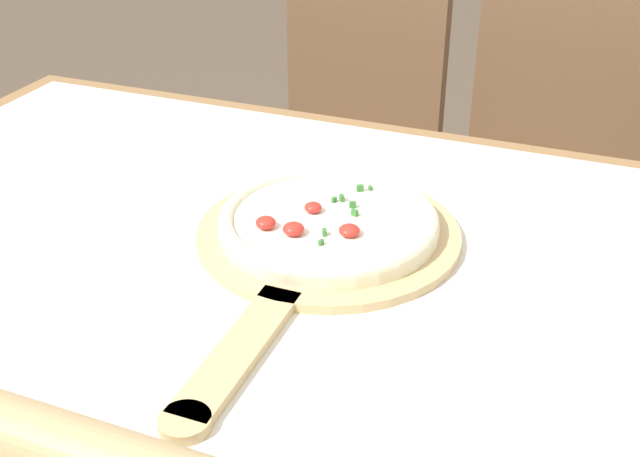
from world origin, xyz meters
The scene contains 6 objects.
dining_table centered at (0.00, 0.00, 0.64)m, with size 1.48×0.98×0.74m.
towel_cloth centered at (0.00, 0.00, 0.74)m, with size 1.40×0.90×0.00m.
pizza_peel centered at (0.01, 0.06, 0.75)m, with size 0.34×0.56×0.01m.
pizza centered at (0.01, 0.09, 0.77)m, with size 0.28×0.28×0.03m.
chair_left centered at (-0.24, 0.86, 0.52)m, with size 0.43×0.43×0.90m.
chair_right centered at (0.20, 0.86, 0.52)m, with size 0.43×0.43×0.90m.
Camera 1 is at (0.32, -0.74, 1.26)m, focal length 45.00 mm.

